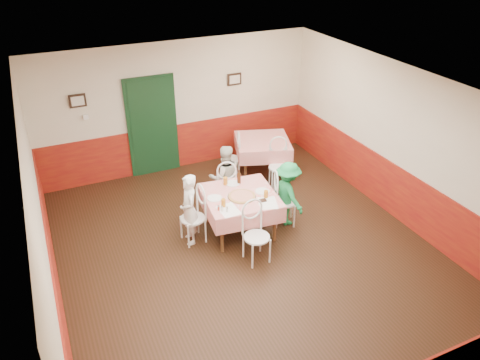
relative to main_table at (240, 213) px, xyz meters
name	(u,v)px	position (x,y,z in m)	size (l,w,h in m)	color
floor	(248,252)	(-0.14, -0.62, -0.38)	(7.00, 7.00, 0.00)	black
ceiling	(249,92)	(-0.14, -0.62, 2.42)	(7.00, 7.00, 0.00)	white
back_wall	(178,107)	(-0.14, 2.88, 1.02)	(6.00, 0.10, 2.80)	beige
front_wall	(408,345)	(-0.14, -4.12, 1.02)	(6.00, 0.10, 2.80)	beige
left_wall	(41,227)	(-3.14, -0.62, 1.02)	(0.10, 7.00, 2.80)	beige
right_wall	(401,145)	(2.86, -0.62, 1.02)	(0.10, 7.00, 2.80)	beige
wainscot_back	(181,145)	(-0.14, 2.87, 0.12)	(6.00, 0.03, 1.00)	maroon
wainscot_left	(56,279)	(-3.12, -0.62, 0.12)	(0.03, 7.00, 1.00)	maroon
wainscot_right	(393,189)	(2.85, -0.62, 0.12)	(0.03, 7.00, 1.00)	maroon
door	(153,127)	(-0.74, 2.83, 0.68)	(0.96, 0.06, 2.10)	black
picture_left	(78,101)	(-2.14, 2.83, 1.48)	(0.32, 0.03, 0.26)	black
picture_right	(234,79)	(1.16, 2.83, 1.48)	(0.32, 0.03, 0.26)	black
thermostat	(86,117)	(-2.04, 2.83, 1.12)	(0.10, 0.03, 0.10)	white
main_table	(240,213)	(0.00, 0.00, 0.00)	(1.22, 1.22, 0.77)	red
second_table	(262,156)	(1.39, 1.86, 0.00)	(1.12, 1.12, 0.77)	red
chair_left	(193,218)	(-0.85, 0.09, 0.08)	(0.42, 0.42, 0.90)	white
chair_right	(285,202)	(0.85, -0.09, 0.08)	(0.42, 0.42, 0.90)	white
chair_far	(226,187)	(0.09, 0.85, 0.08)	(0.42, 0.42, 0.90)	white
chair_near	(257,237)	(-0.09, -0.85, 0.08)	(0.42, 0.42, 0.90)	white
chair_second_a	(231,159)	(0.64, 1.86, 0.08)	(0.42, 0.42, 0.90)	white
chair_second_b	(279,168)	(1.39, 1.11, 0.08)	(0.42, 0.42, 0.90)	white
pizza	(242,196)	(0.00, -0.08, 0.40)	(0.46, 0.46, 0.03)	#B74723
plate_left	(215,198)	(-0.45, 0.07, 0.39)	(0.25, 0.25, 0.01)	white
plate_right	(262,191)	(0.40, -0.07, 0.39)	(0.25, 0.25, 0.01)	white
plate_far	(233,183)	(0.04, 0.40, 0.39)	(0.25, 0.25, 0.01)	white
glass_a	(223,203)	(-0.41, -0.23, 0.45)	(0.07, 0.07, 0.14)	#BF7219
glass_b	(266,194)	(0.36, -0.26, 0.45)	(0.07, 0.07, 0.13)	#BF7219
glass_c	(225,181)	(-0.09, 0.43, 0.46)	(0.08, 0.08, 0.14)	#BF7219
beer_bottle	(239,177)	(0.15, 0.37, 0.51)	(0.07, 0.07, 0.24)	#381C0A
shaker_a	(222,209)	(-0.48, -0.35, 0.43)	(0.04, 0.04, 0.09)	silver
shaker_b	(227,210)	(-0.41, -0.40, 0.43)	(0.04, 0.04, 0.09)	silver
shaker_c	(219,208)	(-0.52, -0.30, 0.43)	(0.04, 0.04, 0.09)	#B23319
menu_left	(229,210)	(-0.37, -0.37, 0.39)	(0.30, 0.40, 0.00)	white
menu_right	(268,203)	(0.31, -0.44, 0.39)	(0.30, 0.40, 0.00)	white
wallet	(263,200)	(0.27, -0.35, 0.40)	(0.11, 0.09, 0.02)	black
diner_left	(189,210)	(-0.89, 0.10, 0.27)	(0.47, 0.31, 1.28)	gray
diner_far	(225,177)	(0.10, 0.89, 0.26)	(0.62, 0.48, 1.27)	gray
diner_right	(288,194)	(0.89, -0.10, 0.23)	(0.79, 0.45, 1.22)	gray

